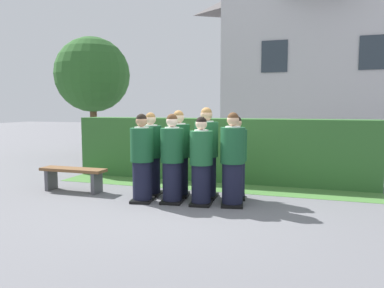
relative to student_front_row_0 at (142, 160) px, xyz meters
name	(u,v)px	position (x,y,z in m)	size (l,w,h in m)	color
ground_plane	(188,203)	(0.83, 0.12, -0.77)	(60.00, 60.00, 0.00)	slate
student_front_row_0	(142,160)	(0.00, 0.00, 0.00)	(0.44, 0.52, 1.61)	black
student_front_row_1	(172,161)	(0.55, 0.10, 0.00)	(0.42, 0.53, 1.61)	black
student_front_row_2	(201,163)	(1.09, 0.12, -0.02)	(0.41, 0.51, 1.56)	black
student_front_row_3	(233,162)	(1.63, 0.23, 0.01)	(0.46, 0.53, 1.64)	black
student_rear_row_0	(151,156)	(-0.06, 0.52, 0.01)	(0.43, 0.50, 1.62)	black
student_rear_row_1	(179,156)	(0.50, 0.58, 0.03)	(0.46, 0.56, 1.67)	black
student_rear_row_2	(206,155)	(1.03, 0.65, 0.06)	(0.45, 0.51, 1.72)	black
student_rear_row_3	(236,160)	(1.58, 0.75, -0.02)	(0.44, 0.53, 1.56)	black
hedge	(218,149)	(0.83, 2.39, -0.04)	(7.00, 0.70, 1.46)	#33662D
school_building_main	(321,49)	(3.21, 9.50, 3.20)	(7.46, 4.54, 7.74)	silver
oak_tree_left	(92,75)	(-4.47, 5.42, 2.08)	(2.61, 2.61, 4.17)	brown
wooden_bench	(73,174)	(-1.71, 0.31, -0.42)	(1.40, 0.37, 0.48)	brown
lawn_strip	(209,186)	(0.83, 1.59, -0.76)	(7.00, 0.90, 0.01)	#477A38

